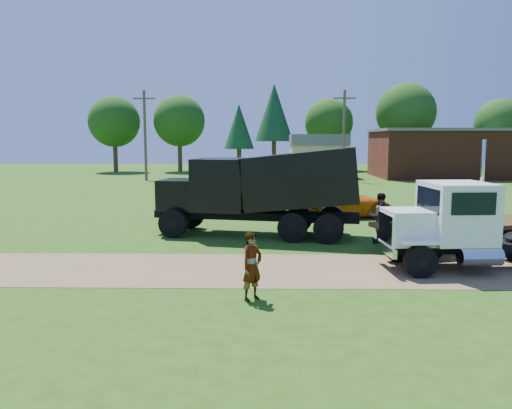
{
  "coord_description": "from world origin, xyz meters",
  "views": [
    {
      "loc": [
        -1.87,
        -15.54,
        4.13
      ],
      "look_at": [
        -2.23,
        3.82,
        1.6
      ],
      "focal_mm": 35.0,
      "sensor_mm": 36.0,
      "label": 1
    }
  ],
  "objects_px": {
    "white_semi_tractor": "(458,226)",
    "spectator_a": "(252,266)",
    "black_dump_truck": "(264,187)",
    "flatbed_trailer": "(469,228)",
    "orange_pickup": "(341,203)"
  },
  "relations": [
    {
      "from": "black_dump_truck",
      "to": "flatbed_trailer",
      "type": "xyz_separation_m",
      "value": [
        7.75,
        -2.5,
        -1.3
      ]
    },
    {
      "from": "flatbed_trailer",
      "to": "spectator_a",
      "type": "bearing_deg",
      "value": -160.17
    },
    {
      "from": "orange_pickup",
      "to": "black_dump_truck",
      "type": "bearing_deg",
      "value": 128.85
    },
    {
      "from": "black_dump_truck",
      "to": "flatbed_trailer",
      "type": "distance_m",
      "value": 8.24
    },
    {
      "from": "black_dump_truck",
      "to": "orange_pickup",
      "type": "bearing_deg",
      "value": 62.68
    },
    {
      "from": "orange_pickup",
      "to": "spectator_a",
      "type": "relative_size",
      "value": 3.1
    },
    {
      "from": "orange_pickup",
      "to": "flatbed_trailer",
      "type": "height_order",
      "value": "flatbed_trailer"
    },
    {
      "from": "white_semi_tractor",
      "to": "black_dump_truck",
      "type": "xyz_separation_m",
      "value": [
        -6.19,
        5.5,
        0.7
      ]
    },
    {
      "from": "black_dump_truck",
      "to": "spectator_a",
      "type": "relative_size",
      "value": 5.09
    },
    {
      "from": "spectator_a",
      "to": "black_dump_truck",
      "type": "bearing_deg",
      "value": 41.11
    },
    {
      "from": "white_semi_tractor",
      "to": "spectator_a",
      "type": "relative_size",
      "value": 3.91
    },
    {
      "from": "white_semi_tractor",
      "to": "flatbed_trailer",
      "type": "xyz_separation_m",
      "value": [
        1.56,
        2.99,
        -0.61
      ]
    },
    {
      "from": "flatbed_trailer",
      "to": "orange_pickup",
      "type": "bearing_deg",
      "value": 97.03
    },
    {
      "from": "white_semi_tractor",
      "to": "black_dump_truck",
      "type": "relative_size",
      "value": 0.77
    },
    {
      "from": "white_semi_tractor",
      "to": "spectator_a",
      "type": "distance_m",
      "value": 7.27
    }
  ]
}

